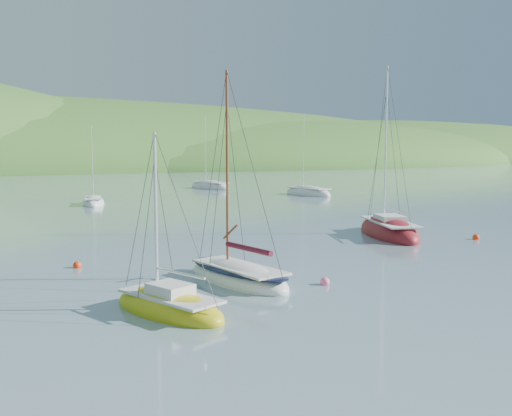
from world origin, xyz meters
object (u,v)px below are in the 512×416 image
sloop_red (389,232)px  sailboat_yellow (169,308)px  daysailer_white (238,277)px  distant_sloop_d (308,194)px  distant_sloop_b (210,187)px  distant_sloop_a (93,203)px

sloop_red → sailboat_yellow: size_ratio=1.76×
daysailer_white → distant_sloop_d: size_ratio=0.88×
daysailer_white → distant_sloop_b: distant_sloop_b is taller
sloop_red → sailboat_yellow: bearing=-130.1°
sailboat_yellow → distant_sloop_b: 65.05m
daysailer_white → sloop_red: sloop_red is taller
distant_sloop_d → sailboat_yellow: bearing=-136.5°
daysailer_white → sailboat_yellow: bearing=-153.5°
distant_sloop_a → distant_sloop_d: bearing=12.3°
sloop_red → distant_sloop_d: (14.78, 31.22, -0.04)m
daysailer_white → sailboat_yellow: 5.37m
distant_sloop_b → distant_sloop_d: size_ratio=1.04×
sloop_red → distant_sloop_a: (-12.28, 31.98, -0.07)m
distant_sloop_b → distant_sloop_d: bearing=-83.8°
daysailer_white → distant_sloop_b: bearing=58.2°
daysailer_white → distant_sloop_a: bearing=77.4°
daysailer_white → sloop_red: bearing=16.2°
daysailer_white → distant_sloop_a: daysailer_white is taller
distant_sloop_a → sloop_red: bearing=-55.1°
sloop_red → distant_sloop_a: sloop_red is taller
distant_sloop_d → daysailer_white: bearing=-134.8°
sailboat_yellow → distant_sloop_b: size_ratio=0.60×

